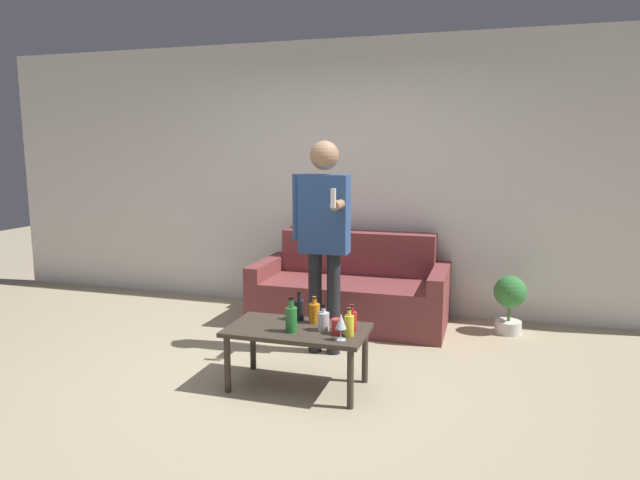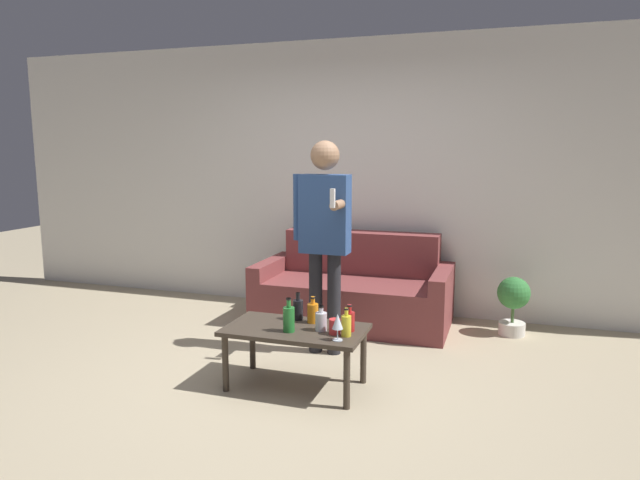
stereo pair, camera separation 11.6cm
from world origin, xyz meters
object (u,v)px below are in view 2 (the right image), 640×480
couch (355,291)px  person_standing_front (324,228)px  coffee_table (295,335)px  bottle_orange (349,321)px

couch → person_standing_front: person_standing_front is taller
coffee_table → person_standing_front: person_standing_front is taller
coffee_table → bottle_orange: size_ratio=5.25×
couch → bottle_orange: bearing=-76.3°
bottle_orange → person_standing_front: size_ratio=0.11×
couch → bottle_orange: 1.60m
couch → person_standing_front: bearing=-91.1°
couch → bottle_orange: couch is taller
couch → coffee_table: size_ratio=1.87×
person_standing_front → coffee_table: bearing=-88.1°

